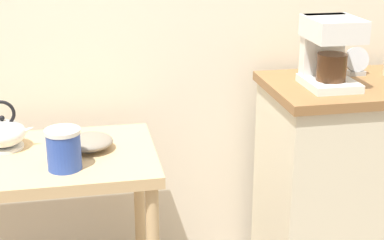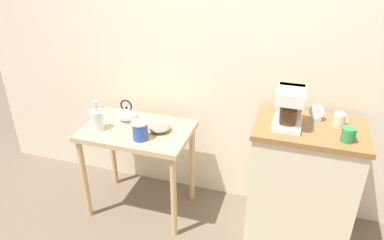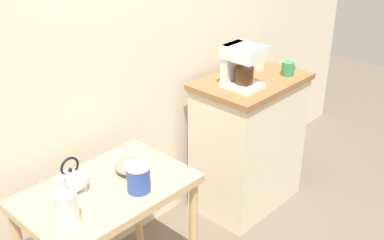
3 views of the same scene
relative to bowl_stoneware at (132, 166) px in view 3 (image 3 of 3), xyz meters
The scene contains 11 objects.
back_wall 0.89m from the bowl_stoneware, 40.64° to the left, with size 4.40×0.10×2.80m, color beige.
wooden_table 0.23m from the bowl_stoneware, behind, with size 0.81×0.52×0.74m.
kitchen_counter 1.09m from the bowl_stoneware, ahead, with size 0.73×0.49×0.92m.
bowl_stoneware is the anchor object (origin of this frame).
teakettle 0.30m from the bowl_stoneware, 166.25° to the left, with size 0.19×0.16×0.18m.
glass_carafe_vase 0.46m from the bowl_stoneware, 165.98° to the right, with size 0.10×0.10×0.23m.
canister_enamel 0.18m from the bowl_stoneware, 119.26° to the right, with size 0.11×0.11×0.14m.
coffee_maker 0.94m from the bowl_stoneware, ahead, with size 0.18×0.22×0.26m.
mug_small_cream 1.24m from the bowl_stoneware, ahead, with size 0.09×0.08×0.09m.
mug_tall_green 1.27m from the bowl_stoneware, ahead, with size 0.09×0.08×0.09m.
table_clock 1.10m from the bowl_stoneware, ahead, with size 0.10×0.05×0.11m.
Camera 3 is at (-1.65, -1.62, 2.03)m, focal length 45.09 mm.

